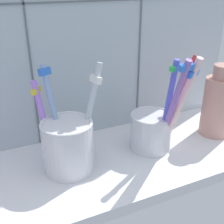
% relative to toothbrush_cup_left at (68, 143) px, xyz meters
% --- Properties ---
extents(counter_slab, '(0.64, 0.22, 0.02)m').
position_rel_toothbrush_cup_left_xyz_m(counter_slab, '(0.08, -0.01, -0.06)').
color(counter_slab, silver).
rests_on(counter_slab, ground).
extents(tile_wall_back, '(0.64, 0.02, 0.45)m').
position_rel_toothbrush_cup_left_xyz_m(tile_wall_back, '(0.08, 0.11, 0.16)').
color(tile_wall_back, '#B2C1CC').
rests_on(tile_wall_back, ground).
extents(toothbrush_cup_left, '(0.11, 0.09, 0.18)m').
position_rel_toothbrush_cup_left_xyz_m(toothbrush_cup_left, '(0.00, 0.00, 0.00)').
color(toothbrush_cup_left, silver).
rests_on(toothbrush_cup_left, counter_slab).
extents(toothbrush_cup_right, '(0.13, 0.11, 0.19)m').
position_rel_toothbrush_cup_left_xyz_m(toothbrush_cup_right, '(0.16, -0.01, -0.00)').
color(toothbrush_cup_right, silver).
rests_on(toothbrush_cup_right, counter_slab).
extents(ceramic_vase, '(0.06, 0.06, 0.14)m').
position_rel_toothbrush_cup_left_xyz_m(ceramic_vase, '(0.31, -0.01, 0.02)').
color(ceramic_vase, tan).
rests_on(ceramic_vase, counter_slab).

